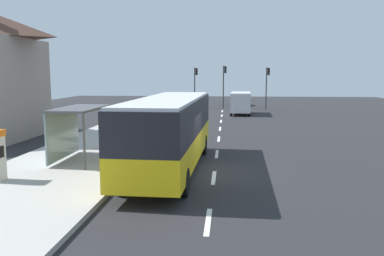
# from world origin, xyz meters

# --- Properties ---
(ground_plane) EXTENTS (56.00, 92.00, 0.04)m
(ground_plane) POSITION_xyz_m (0.00, 14.00, -0.02)
(ground_plane) COLOR #262628
(sidewalk_platform) EXTENTS (6.20, 30.00, 0.18)m
(sidewalk_platform) POSITION_xyz_m (-6.40, 2.00, 0.09)
(sidewalk_platform) COLOR #ADAAA3
(sidewalk_platform) RESTS_ON ground
(lane_stripe_seg_0) EXTENTS (0.16, 2.20, 0.01)m
(lane_stripe_seg_0) POSITION_xyz_m (0.25, -6.00, 0.01)
(lane_stripe_seg_0) COLOR silver
(lane_stripe_seg_0) RESTS_ON ground
(lane_stripe_seg_1) EXTENTS (0.16, 2.20, 0.01)m
(lane_stripe_seg_1) POSITION_xyz_m (0.25, -1.00, 0.01)
(lane_stripe_seg_1) COLOR silver
(lane_stripe_seg_1) RESTS_ON ground
(lane_stripe_seg_2) EXTENTS (0.16, 2.20, 0.01)m
(lane_stripe_seg_2) POSITION_xyz_m (0.25, 4.00, 0.01)
(lane_stripe_seg_2) COLOR silver
(lane_stripe_seg_2) RESTS_ON ground
(lane_stripe_seg_3) EXTENTS (0.16, 2.20, 0.01)m
(lane_stripe_seg_3) POSITION_xyz_m (0.25, 9.00, 0.01)
(lane_stripe_seg_3) COLOR silver
(lane_stripe_seg_3) RESTS_ON ground
(lane_stripe_seg_4) EXTENTS (0.16, 2.20, 0.01)m
(lane_stripe_seg_4) POSITION_xyz_m (0.25, 14.00, 0.01)
(lane_stripe_seg_4) COLOR silver
(lane_stripe_seg_4) RESTS_ON ground
(lane_stripe_seg_5) EXTENTS (0.16, 2.20, 0.01)m
(lane_stripe_seg_5) POSITION_xyz_m (0.25, 19.00, 0.01)
(lane_stripe_seg_5) COLOR silver
(lane_stripe_seg_5) RESTS_ON ground
(lane_stripe_seg_6) EXTENTS (0.16, 2.20, 0.01)m
(lane_stripe_seg_6) POSITION_xyz_m (0.25, 24.00, 0.01)
(lane_stripe_seg_6) COLOR silver
(lane_stripe_seg_6) RESTS_ON ground
(lane_stripe_seg_7) EXTENTS (0.16, 2.20, 0.01)m
(lane_stripe_seg_7) POSITION_xyz_m (0.25, 29.00, 0.01)
(lane_stripe_seg_7) COLOR silver
(lane_stripe_seg_7) RESTS_ON ground
(bus) EXTENTS (2.85, 11.08, 3.21)m
(bus) POSITION_xyz_m (-1.71, 0.14, 1.84)
(bus) COLOR yellow
(bus) RESTS_ON ground
(white_van) EXTENTS (2.23, 5.28, 2.30)m
(white_van) POSITION_xyz_m (2.20, 25.60, 1.34)
(white_van) COLOR silver
(white_van) RESTS_ON ground
(sedan_near) EXTENTS (2.05, 4.49, 1.52)m
(sedan_near) POSITION_xyz_m (2.30, 37.57, 0.79)
(sedan_near) COLOR black
(sedan_near) RESTS_ON ground
(recycling_bin_blue) EXTENTS (0.52, 0.52, 0.95)m
(recycling_bin_blue) POSITION_xyz_m (-4.20, 2.34, 0.66)
(recycling_bin_blue) COLOR blue
(recycling_bin_blue) RESTS_ON sidewalk_platform
(recycling_bin_orange) EXTENTS (0.52, 0.52, 0.95)m
(recycling_bin_orange) POSITION_xyz_m (-4.20, 3.04, 0.66)
(recycling_bin_orange) COLOR orange
(recycling_bin_orange) RESTS_ON sidewalk_platform
(recycling_bin_yellow) EXTENTS (0.52, 0.52, 0.95)m
(recycling_bin_yellow) POSITION_xyz_m (-4.20, 3.74, 0.66)
(recycling_bin_yellow) COLOR yellow
(recycling_bin_yellow) RESTS_ON sidewalk_platform
(traffic_light_near_side) EXTENTS (0.49, 0.28, 5.01)m
(traffic_light_near_side) POSITION_xyz_m (5.50, 31.73, 3.33)
(traffic_light_near_side) COLOR #2D2D2D
(traffic_light_near_side) RESTS_ON ground
(traffic_light_far_side) EXTENTS (0.49, 0.28, 5.00)m
(traffic_light_far_side) POSITION_xyz_m (-3.10, 32.53, 3.33)
(traffic_light_far_side) COLOR #2D2D2D
(traffic_light_far_side) RESTS_ON ground
(traffic_light_median) EXTENTS (0.49, 0.28, 5.24)m
(traffic_light_median) POSITION_xyz_m (0.40, 33.33, 3.47)
(traffic_light_median) COLOR #2D2D2D
(traffic_light_median) RESTS_ON ground
(bus_shelter) EXTENTS (1.80, 4.00, 2.50)m
(bus_shelter) POSITION_xyz_m (-6.41, 1.14, 2.10)
(bus_shelter) COLOR #4C4C51
(bus_shelter) RESTS_ON sidewalk_platform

